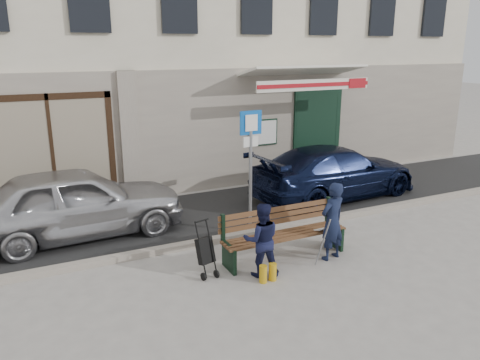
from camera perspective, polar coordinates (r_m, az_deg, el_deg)
ground at (r=8.40m, az=4.70°, el=-10.66°), size 80.00×80.00×0.00m
asphalt_lane at (r=10.96m, az=-3.48°, el=-4.07°), size 60.00×3.20×0.01m
curb at (r=9.58m, az=0.17°, el=-6.73°), size 60.00×0.18×0.12m
building at (r=15.44m, az=-11.84°, el=20.20°), size 20.00×8.27×10.00m
car_silver at (r=10.01m, az=-19.36°, el=-2.58°), size 4.34×1.90×1.45m
car_navy at (r=12.21m, az=11.52°, el=0.99°), size 4.74×2.26×1.33m
parking_sign at (r=9.36m, az=1.30°, el=3.27°), size 0.47×0.08×2.55m
bench at (r=8.60m, az=5.19°, el=-6.66°), size 2.40×1.17×0.98m
man at (r=8.61m, az=11.18°, el=-4.96°), size 0.60×0.46×1.46m
woman at (r=7.89m, az=2.64°, el=-7.28°), size 0.75×0.67×1.29m
stroller at (r=8.00m, az=-4.23°, el=-8.72°), size 0.33×0.43×0.95m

